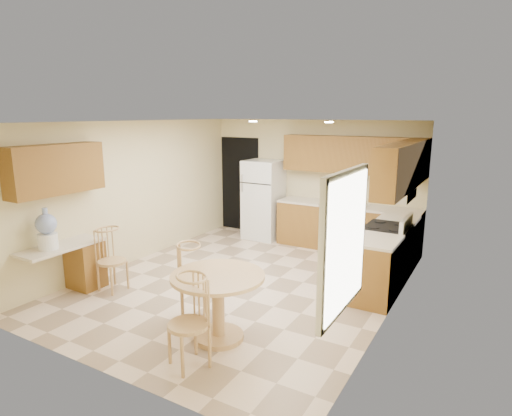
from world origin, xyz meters
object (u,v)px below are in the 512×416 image
Objects in this scene: dining_table at (218,297)px; chair_table_a at (189,277)px; chair_desk at (106,255)px; water_crock at (47,231)px; refrigerator at (263,200)px; chair_table_b at (182,317)px; stove at (386,253)px.

chair_table_a is at bearing 164.38° from dining_table.
chair_desk is 0.88m from water_crock.
refrigerator reaches higher than chair_table_b.
chair_table_b is at bearing -85.93° from dining_table.
refrigerator is at bearing 111.98° from dining_table.
water_crock reaches higher than chair_table_a.
water_crock is at bearing -103.75° from refrigerator.
chair_table_a is 1.05m from chair_table_b.
chair_table_a reaches higher than dining_table.
chair_table_a is 1.02× the size of chair_table_b.
water_crock is (-2.11, -0.45, 0.42)m from chair_table_a.
refrigerator is 1.53× the size of stove.
stove is at bearing -22.99° from refrigerator.
refrigerator is at bearing 173.11° from chair_desk.
chair_table_b reaches higher than dining_table.
dining_table is 1.87× the size of water_crock.
refrigerator is at bearing -45.74° from chair_table_b.
refrigerator is at bearing 153.88° from chair_table_a.
chair_table_b is at bearing -70.51° from refrigerator.
chair_table_b is at bearing 68.41° from chair_desk.
refrigerator reaches higher than dining_table.
water_crock is at bearing -173.58° from dining_table.
water_crock reaches higher than chair_desk.
chair_table_a is at bearing 87.28° from chair_desk.
chair_desk is at bearing -136.65° from chair_table_a.
stove reaches higher than dining_table.
refrigerator is 4.98m from chair_table_b.
water_crock is (-0.45, -0.60, 0.46)m from chair_desk.
refrigerator reaches higher than stove.
chair_desk is at bearing -99.23° from refrigerator.
dining_table is at bearing -61.16° from chair_table_b.
chair_table_a is (1.06, -3.84, -0.22)m from refrigerator.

